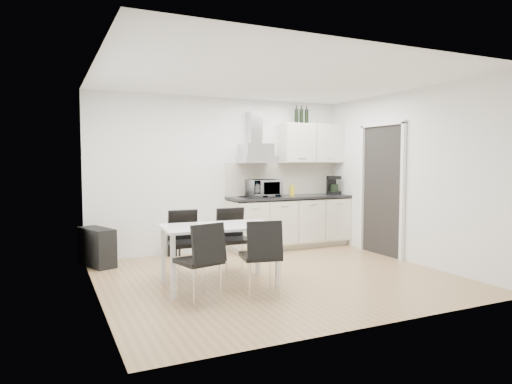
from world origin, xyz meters
TOP-DOWN VIEW (x-y plane):
  - ground at (0.00, 0.00)m, footprint 4.50×4.50m
  - wall_back at (0.00, 2.00)m, footprint 4.50×0.10m
  - wall_front at (0.00, -2.00)m, footprint 4.50×0.10m
  - wall_left at (-2.25, 0.00)m, footprint 0.10×4.00m
  - wall_right at (2.25, 0.00)m, footprint 0.10×4.00m
  - ceiling at (0.00, 0.00)m, footprint 4.50×4.50m
  - doorway at (2.21, 0.55)m, footprint 0.08×1.04m
  - kitchenette at (1.19, 1.73)m, footprint 2.22×0.64m
  - dining_table at (-0.83, -0.07)m, footprint 1.43×0.88m
  - chair_far_left at (-1.08, 0.48)m, footprint 0.44×0.50m
  - chair_far_right at (-0.41, 0.45)m, footprint 0.47×0.53m
  - chair_near_left at (-1.26, -0.59)m, footprint 0.55×0.59m
  - chair_near_right at (-0.54, -0.65)m, footprint 0.52×0.57m
  - guitar_amp at (-2.09, 1.65)m, footprint 0.50×0.73m
  - floor_speaker at (-0.88, 1.90)m, footprint 0.23×0.22m

SIDE VIEW (x-z plane):
  - ground at x=0.00m, z-range 0.00..0.00m
  - floor_speaker at x=-0.88m, z-range 0.00..0.33m
  - guitar_amp at x=-2.09m, z-range 0.00..0.56m
  - chair_far_left at x=-1.08m, z-range 0.00..0.88m
  - chair_far_right at x=-0.41m, z-range 0.00..0.88m
  - chair_near_left at x=-1.26m, z-range 0.00..0.88m
  - chair_near_right at x=-0.54m, z-range 0.00..0.88m
  - dining_table at x=-0.83m, z-range 0.29..1.04m
  - kitchenette at x=1.19m, z-range -0.43..2.09m
  - doorway at x=2.21m, z-range 0.00..2.10m
  - wall_back at x=0.00m, z-range 0.00..2.60m
  - wall_front at x=0.00m, z-range 0.00..2.60m
  - wall_left at x=-2.25m, z-range 0.00..2.60m
  - wall_right at x=2.25m, z-range 0.00..2.60m
  - ceiling at x=0.00m, z-range 2.60..2.60m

